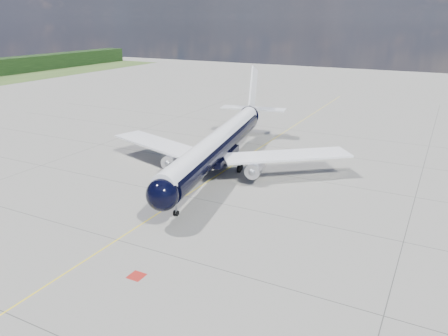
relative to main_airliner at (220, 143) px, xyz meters
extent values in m
plane|color=gray|center=(0.91, 7.32, -4.74)|extent=(320.00, 320.00, 0.00)
cube|color=yellow|center=(0.91, 2.32, -4.73)|extent=(0.16, 160.00, 0.01)
cube|color=maroon|center=(7.71, -32.68, -4.73)|extent=(1.60, 1.60, 0.01)
cylinder|color=black|center=(0.26, -1.45, -0.21)|extent=(11.39, 41.03, 4.10)
sphere|color=black|center=(4.14, -22.65, -0.21)|extent=(4.77, 4.77, 4.10)
cone|color=black|center=(-4.29, 23.47, 0.44)|extent=(5.39, 8.16, 4.10)
cylinder|color=white|center=(0.26, -1.45, 0.81)|extent=(10.89, 42.99, 3.20)
cube|color=black|center=(4.18, -22.87, 0.38)|extent=(2.78, 1.74, 0.59)
cube|color=white|center=(-11.16, -1.89, -1.18)|extent=(21.36, 11.41, 0.34)
cube|color=white|center=(11.11, 2.18, -1.18)|extent=(19.58, 17.07, 0.34)
cube|color=black|center=(0.26, -1.45, -1.72)|extent=(6.39, 11.42, 1.08)
cylinder|color=silver|center=(-6.24, -4.83, -2.42)|extent=(3.27, 5.31, 2.41)
cylinder|color=silver|center=(7.54, -2.31, -2.42)|extent=(3.27, 5.31, 2.41)
sphere|color=gray|center=(-5.83, -7.05, -2.42)|extent=(1.38, 1.38, 1.19)
sphere|color=gray|center=(7.95, -4.53, -2.42)|extent=(1.38, 1.38, 1.19)
cube|color=white|center=(-6.28, -4.61, -1.61)|extent=(0.85, 3.44, 1.19)
cube|color=white|center=(7.51, -2.10, -1.61)|extent=(0.85, 3.44, 1.19)
cube|color=white|center=(-4.19, 22.94, 5.93)|extent=(1.57, 6.79, 9.19)
cube|color=white|center=(-4.29, 23.47, 1.30)|extent=(14.41, 5.91, 0.24)
cylinder|color=gray|center=(3.46, -18.94, -3.39)|extent=(0.23, 0.23, 2.26)
cylinder|color=black|center=(3.25, -18.98, -4.36)|extent=(0.33, 0.78, 0.75)
cylinder|color=black|center=(3.67, -18.90, -4.36)|extent=(0.33, 0.78, 0.75)
cylinder|color=gray|center=(-3.42, -0.47, -3.28)|extent=(0.33, 0.33, 2.05)
cylinder|color=gray|center=(3.37, 0.76, -3.28)|extent=(0.33, 0.33, 2.05)
cylinder|color=black|center=(-3.31, -1.06, -4.14)|extent=(0.69, 1.25, 1.19)
cylinder|color=black|center=(-3.53, 0.11, -4.14)|extent=(0.69, 1.25, 1.19)
cylinder|color=black|center=(3.47, 0.18, -4.14)|extent=(0.69, 1.25, 1.19)
cylinder|color=black|center=(3.26, 1.35, -4.14)|extent=(0.69, 1.25, 1.19)
camera|label=1|loc=(33.16, -62.43, 20.10)|focal=35.00mm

